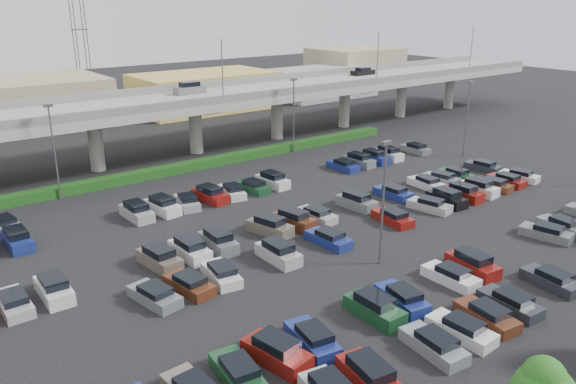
{
  "coord_description": "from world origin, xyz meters",
  "views": [
    {
      "loc": [
        -31.16,
        -36.42,
        20.58
      ],
      "look_at": [
        1.41,
        6.2,
        2.0
      ],
      "focal_mm": 35.0,
      "sensor_mm": 36.0,
      "label": 1
    }
  ],
  "objects": [
    {
      "name": "ground",
      "position": [
        0.0,
        0.0,
        0.0
      ],
      "size": [
        280.0,
        280.0,
        0.0
      ],
      "primitive_type": "plane",
      "color": "black"
    },
    {
      "name": "overpass",
      "position": [
        -0.21,
        32.01,
        6.97
      ],
      "size": [
        150.0,
        13.0,
        15.8
      ],
      "color": "#989890",
      "rests_on": "ground"
    },
    {
      "name": "hedge",
      "position": [
        0.0,
        25.0,
        0.55
      ],
      "size": [
        66.0,
        1.6,
        1.1
      ],
      "primitive_type": "cube",
      "color": "#113810",
      "rests_on": "ground"
    },
    {
      "name": "parked_cars",
      "position": [
        -1.08,
        -3.56,
        0.63
      ],
      "size": [
        63.09,
        41.64,
        1.67
      ],
      "color": "#65594F",
      "rests_on": "ground"
    },
    {
      "name": "light_poles",
      "position": [
        -4.13,
        2.0,
        6.24
      ],
      "size": [
        66.9,
        48.38,
        10.3
      ],
      "color": "#515156",
      "rests_on": "ground"
    },
    {
      "name": "distant_buildings",
      "position": [
        12.38,
        61.81,
        3.74
      ],
      "size": [
        138.0,
        24.0,
        9.0
      ],
      "color": "gray",
      "rests_on": "ground"
    },
    {
      "name": "comm_tower",
      "position": [
        4.0,
        74.0,
        15.61
      ],
      "size": [
        2.4,
        2.4,
        30.0
      ],
      "color": "#515156",
      "rests_on": "ground"
    }
  ]
}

